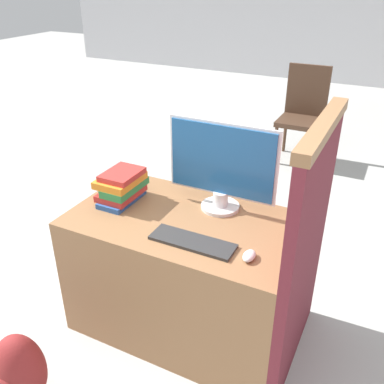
% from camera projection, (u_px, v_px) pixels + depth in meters
% --- Properties ---
extents(ground_plane, '(20.00, 20.00, 0.00)m').
position_uv_depth(ground_plane, '(155.00, 365.00, 2.28)').
color(ground_plane, '#B2B2AD').
extents(wall_back, '(12.00, 0.06, 2.80)m').
position_uv_depth(wall_back, '(366.00, 0.00, 7.08)').
color(wall_back, silver).
rests_on(wall_back, ground_plane).
extents(desk, '(1.20, 0.71, 0.72)m').
position_uv_depth(desk, '(185.00, 274.00, 2.40)').
color(desk, '#8C603D').
rests_on(desk, ground_plane).
extents(carrel_divider, '(0.07, 0.77, 1.34)m').
position_uv_depth(carrel_divider, '(305.00, 254.00, 2.03)').
color(carrel_divider, maroon).
rests_on(carrel_divider, ground_plane).
extents(monitor, '(0.59, 0.21, 0.48)m').
position_uv_depth(monitor, '(222.00, 166.00, 2.21)').
color(monitor, silver).
rests_on(monitor, desk).
extents(keyboard, '(0.41, 0.13, 0.02)m').
position_uv_depth(keyboard, '(192.00, 242.00, 2.03)').
color(keyboard, '#2D2D2D').
rests_on(keyboard, desk).
extents(mouse, '(0.05, 0.09, 0.04)m').
position_uv_depth(mouse, '(249.00, 256.00, 1.91)').
color(mouse, silver).
rests_on(mouse, desk).
extents(book_stack, '(0.20, 0.29, 0.18)m').
position_uv_depth(book_stack, '(122.00, 186.00, 2.36)').
color(book_stack, '#285199').
rests_on(book_stack, desk).
extents(backpack, '(0.26, 0.24, 0.39)m').
position_uv_depth(backpack, '(19.00, 370.00, 2.03)').
color(backpack, maroon).
rests_on(backpack, ground_plane).
extents(far_chair, '(0.44, 0.44, 0.99)m').
position_uv_depth(far_chair, '(303.00, 110.00, 4.53)').
color(far_chair, '#4C3323').
rests_on(far_chair, ground_plane).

